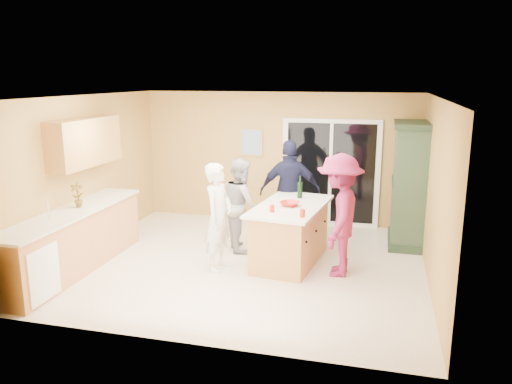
% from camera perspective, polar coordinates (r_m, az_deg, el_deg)
% --- Properties ---
extents(floor, '(5.50, 5.50, 0.00)m').
position_cam_1_polar(floor, '(7.98, -1.23, -8.16)').
color(floor, white).
rests_on(floor, ground).
extents(ceiling, '(5.50, 5.00, 0.10)m').
position_cam_1_polar(ceiling, '(7.45, -1.33, 10.83)').
color(ceiling, silver).
rests_on(ceiling, wall_back).
extents(wall_back, '(5.50, 0.10, 2.60)m').
position_cam_1_polar(wall_back, '(10.00, 2.56, 3.91)').
color(wall_back, '#E2AB5D').
rests_on(wall_back, ground).
extents(wall_front, '(5.50, 0.10, 2.60)m').
position_cam_1_polar(wall_front, '(5.32, -8.52, -4.49)').
color(wall_front, '#E2AB5D').
rests_on(wall_front, ground).
extents(wall_left, '(0.10, 5.00, 2.60)m').
position_cam_1_polar(wall_left, '(8.74, -18.93, 1.87)').
color(wall_left, '#E2AB5D').
rests_on(wall_left, ground).
extents(wall_right, '(0.10, 5.00, 2.60)m').
position_cam_1_polar(wall_right, '(7.38, 19.76, -0.16)').
color(wall_right, '#E2AB5D').
rests_on(wall_right, ground).
extents(left_cabinet_run, '(0.65, 3.05, 1.24)m').
position_cam_1_polar(left_cabinet_run, '(7.94, -20.75, -5.62)').
color(left_cabinet_run, '#C37E4C').
rests_on(left_cabinet_run, floor).
extents(upper_cabinets, '(0.35, 1.60, 0.75)m').
position_cam_1_polar(upper_cabinets, '(8.40, -18.96, 5.42)').
color(upper_cabinets, '#C37E4C').
rests_on(upper_cabinets, wall_left).
extents(sliding_door, '(1.90, 0.07, 2.10)m').
position_cam_1_polar(sliding_door, '(9.85, 8.50, 2.16)').
color(sliding_door, silver).
rests_on(sliding_door, floor).
extents(framed_picture, '(0.46, 0.04, 0.56)m').
position_cam_1_polar(framed_picture, '(10.06, -0.53, 5.70)').
color(framed_picture, '#A88654').
rests_on(framed_picture, wall_back).
extents(kitchen_island, '(1.18, 1.89, 0.94)m').
position_cam_1_polar(kitchen_island, '(7.93, 3.93, -4.97)').
color(kitchen_island, '#C37E4C').
rests_on(kitchen_island, floor).
extents(green_hutch, '(0.62, 1.17, 2.15)m').
position_cam_1_polar(green_hutch, '(9.00, 17.08, 0.67)').
color(green_hutch, '#223827').
rests_on(green_hutch, floor).
extents(woman_white, '(0.47, 0.65, 1.65)m').
position_cam_1_polar(woman_white, '(7.54, -4.31, -2.88)').
color(woman_white, white).
rests_on(woman_white, floor).
extents(woman_grey, '(0.87, 0.94, 1.56)m').
position_cam_1_polar(woman_grey, '(8.44, -1.66, -1.41)').
color(woman_grey, '#A1A1A4').
rests_on(woman_grey, floor).
extents(woman_navy, '(1.14, 0.68, 1.82)m').
position_cam_1_polar(woman_navy, '(8.79, 3.91, 0.02)').
color(woman_navy, '#171632').
rests_on(woman_navy, floor).
extents(woman_magenta, '(0.71, 1.19, 1.81)m').
position_cam_1_polar(woman_magenta, '(7.41, 9.48, -2.64)').
color(woman_magenta, maroon).
rests_on(woman_magenta, floor).
extents(serving_bowl, '(0.36, 0.36, 0.07)m').
position_cam_1_polar(serving_bowl, '(7.72, 3.88, -1.35)').
color(serving_bowl, red).
rests_on(serving_bowl, kitchen_island).
extents(tulip_vase, '(0.24, 0.19, 0.39)m').
position_cam_1_polar(tulip_vase, '(8.05, -19.72, -0.30)').
color(tulip_vase, '#A32910').
rests_on(tulip_vase, left_cabinet_run).
extents(tumbler_near, '(0.08, 0.08, 0.10)m').
position_cam_1_polar(tumbler_near, '(7.37, 1.84, -1.89)').
color(tumbler_near, red).
rests_on(tumbler_near, kitchen_island).
extents(tumbler_far, '(0.09, 0.09, 0.11)m').
position_cam_1_polar(tumbler_far, '(7.13, 5.32, -2.42)').
color(tumbler_far, red).
rests_on(tumbler_far, kitchen_island).
extents(wine_bottle, '(0.08, 0.08, 0.37)m').
position_cam_1_polar(wine_bottle, '(8.21, 5.04, 0.28)').
color(wine_bottle, black).
rests_on(wine_bottle, kitchen_island).
extents(white_plate, '(0.21, 0.21, 0.01)m').
position_cam_1_polar(white_plate, '(8.14, 3.49, -0.79)').
color(white_plate, white).
rests_on(white_plate, kitchen_island).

